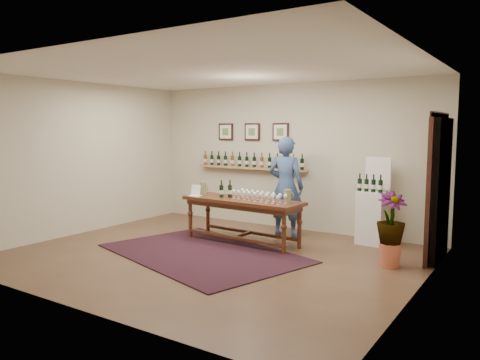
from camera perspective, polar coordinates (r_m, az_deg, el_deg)
The scene contains 14 objects.
ground at distance 7.27m, azimuth -3.50°, elevation -9.23°, with size 6.00×6.00×0.00m, color #4D3222.
room_shell at distance 7.80m, azimuth 17.51°, elevation -0.07°, with size 6.00×6.00×6.00m.
rug at distance 7.41m, azimuth -4.59°, elevation -8.87°, with size 3.10×2.07×0.02m, color #43150C.
tasting_table at distance 7.94m, azimuth 0.28°, elevation -3.14°, with size 2.17×0.80×0.76m.
table_glasses at distance 7.72m, azimuth 2.30°, elevation -1.95°, with size 1.15×0.27×0.16m, color white, non-canonical shape.
table_bottles at distance 8.11m, azimuth -1.76°, elevation -1.02°, with size 0.29×0.16×0.31m, color black, non-canonical shape.
pitcher_left at distance 8.43m, azimuth -4.53°, elevation -1.01°, with size 0.15×0.15×0.24m, color olive, non-canonical shape.
pitcher_right at distance 7.53m, azimuth 5.82°, elevation -1.96°, with size 0.14×0.14×0.22m, color olive, non-canonical shape.
menu_card at distance 8.33m, azimuth -5.40°, elevation -1.25°, with size 0.22×0.16×0.20m, color white.
display_pedestal at distance 8.23m, azimuth 15.87°, elevation -4.44°, with size 0.45×0.45×0.89m, color white.
pedestal_bottles at distance 8.09m, azimuth 15.57°, elevation -0.27°, with size 0.32×0.09×0.32m, color black, non-canonical shape.
info_sign at distance 8.22m, azimuth 16.48°, elevation 0.80°, with size 0.44×0.02×0.60m, color white.
potted_plant at distance 6.92m, azimuth 17.90°, elevation -5.76°, with size 0.69×0.69×0.92m.
person at distance 8.45m, azimuth 5.61°, elevation -0.81°, with size 0.66×0.43×1.81m, color #324B78.
Camera 1 is at (4.20, -5.61, 1.94)m, focal length 35.00 mm.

